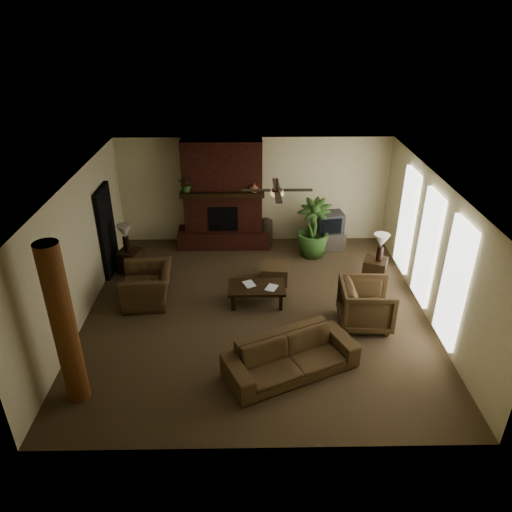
{
  "coord_description": "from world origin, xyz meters",
  "views": [
    {
      "loc": [
        -0.15,
        -8.33,
        5.69
      ],
      "look_at": [
        0.0,
        0.4,
        1.1
      ],
      "focal_mm": 33.54,
      "sensor_mm": 36.0,
      "label": 1
    }
  ],
  "objects_px": {
    "lamp_left": "(125,233)",
    "armchair_right": "(366,303)",
    "floor_plant": "(312,240)",
    "lamp_right": "(381,243)",
    "armchair_left": "(147,280)",
    "coffee_table": "(257,288)",
    "log_column": "(64,326)",
    "side_table_right": "(375,270)",
    "side_table_left": "(131,261)",
    "tv_stand": "(328,239)",
    "ottoman": "(275,273)",
    "floor_vase": "(266,230)",
    "sofa": "(291,351)"
  },
  "relations": [
    {
      "from": "coffee_table",
      "to": "lamp_right",
      "type": "bearing_deg",
      "value": 17.48
    },
    {
      "from": "armchair_left",
      "to": "armchair_right",
      "type": "bearing_deg",
      "value": 72.74
    },
    {
      "from": "sofa",
      "to": "side_table_right",
      "type": "xyz_separation_m",
      "value": [
        2.19,
        3.1,
        -0.17
      ]
    },
    {
      "from": "tv_stand",
      "to": "side_table_right",
      "type": "distance_m",
      "value": 1.89
    },
    {
      "from": "floor_vase",
      "to": "lamp_left",
      "type": "height_order",
      "value": "lamp_left"
    },
    {
      "from": "floor_plant",
      "to": "lamp_left",
      "type": "relative_size",
      "value": 2.3
    },
    {
      "from": "armchair_right",
      "to": "side_table_right",
      "type": "xyz_separation_m",
      "value": [
        0.6,
        1.71,
        -0.24
      ]
    },
    {
      "from": "floor_vase",
      "to": "side_table_right",
      "type": "xyz_separation_m",
      "value": [
        2.44,
        -1.92,
        -0.16
      ]
    },
    {
      "from": "sofa",
      "to": "side_table_left",
      "type": "relative_size",
      "value": 4.18
    },
    {
      "from": "coffee_table",
      "to": "ottoman",
      "type": "distance_m",
      "value": 1.07
    },
    {
      "from": "ottoman",
      "to": "lamp_left",
      "type": "relative_size",
      "value": 0.92
    },
    {
      "from": "armchair_left",
      "to": "floor_vase",
      "type": "bearing_deg",
      "value": 130.24
    },
    {
      "from": "floor_vase",
      "to": "side_table_left",
      "type": "height_order",
      "value": "floor_vase"
    },
    {
      "from": "armchair_left",
      "to": "log_column",
      "type": "bearing_deg",
      "value": -17.74
    },
    {
      "from": "floor_plant",
      "to": "floor_vase",
      "type": "bearing_deg",
      "value": 152.2
    },
    {
      "from": "coffee_table",
      "to": "lamp_right",
      "type": "distance_m",
      "value": 3.0
    },
    {
      "from": "side_table_right",
      "to": "side_table_left",
      "type": "bearing_deg",
      "value": 174.59
    },
    {
      "from": "log_column",
      "to": "ottoman",
      "type": "bearing_deg",
      "value": 47.07
    },
    {
      "from": "armchair_right",
      "to": "floor_plant",
      "type": "height_order",
      "value": "armchair_right"
    },
    {
      "from": "log_column",
      "to": "lamp_left",
      "type": "bearing_deg",
      "value": 91.08
    },
    {
      "from": "coffee_table",
      "to": "tv_stand",
      "type": "distance_m",
      "value": 3.25
    },
    {
      "from": "lamp_right",
      "to": "ottoman",
      "type": "bearing_deg",
      "value": 178.18
    },
    {
      "from": "coffee_table",
      "to": "side_table_left",
      "type": "xyz_separation_m",
      "value": [
        -2.98,
        1.46,
        -0.1
      ]
    },
    {
      "from": "side_table_right",
      "to": "lamp_right",
      "type": "xyz_separation_m",
      "value": [
        0.06,
        -0.04,
        0.73
      ]
    },
    {
      "from": "armchair_right",
      "to": "side_table_right",
      "type": "relative_size",
      "value": 1.86
    },
    {
      "from": "lamp_right",
      "to": "log_column",
      "type": "bearing_deg",
      "value": -148.1
    },
    {
      "from": "ottoman",
      "to": "floor_vase",
      "type": "xyz_separation_m",
      "value": [
        -0.14,
        1.89,
        0.23
      ]
    },
    {
      "from": "sofa",
      "to": "ottoman",
      "type": "distance_m",
      "value": 3.14
    },
    {
      "from": "coffee_table",
      "to": "lamp_left",
      "type": "xyz_separation_m",
      "value": [
        -3.04,
        1.48,
        0.63
      ]
    },
    {
      "from": "lamp_right",
      "to": "sofa",
      "type": "bearing_deg",
      "value": -126.28
    },
    {
      "from": "coffee_table",
      "to": "lamp_left",
      "type": "distance_m",
      "value": 3.44
    },
    {
      "from": "log_column",
      "to": "armchair_right",
      "type": "distance_m",
      "value": 5.53
    },
    {
      "from": "side_table_right",
      "to": "lamp_left",
      "type": "bearing_deg",
      "value": 174.45
    },
    {
      "from": "armchair_left",
      "to": "ottoman",
      "type": "xyz_separation_m",
      "value": [
        2.78,
        0.8,
        -0.31
      ]
    },
    {
      "from": "lamp_right",
      "to": "side_table_left",
      "type": "bearing_deg",
      "value": 174.24
    },
    {
      "from": "tv_stand",
      "to": "lamp_left",
      "type": "relative_size",
      "value": 1.31
    },
    {
      "from": "armchair_left",
      "to": "lamp_right",
      "type": "distance_m",
      "value": 5.21
    },
    {
      "from": "armchair_left",
      "to": "coffee_table",
      "type": "height_order",
      "value": "armchair_left"
    },
    {
      "from": "armchair_right",
      "to": "coffee_table",
      "type": "bearing_deg",
      "value": 72.61
    },
    {
      "from": "lamp_left",
      "to": "armchair_right",
      "type": "bearing_deg",
      "value": -23.67
    },
    {
      "from": "floor_vase",
      "to": "side_table_left",
      "type": "bearing_deg",
      "value": -157.18
    },
    {
      "from": "floor_plant",
      "to": "lamp_right",
      "type": "height_order",
      "value": "lamp_right"
    },
    {
      "from": "armchair_left",
      "to": "side_table_left",
      "type": "xyz_separation_m",
      "value": [
        -0.65,
        1.31,
        -0.24
      ]
    },
    {
      "from": "armchair_right",
      "to": "floor_plant",
      "type": "relative_size",
      "value": 0.68
    },
    {
      "from": "side_table_left",
      "to": "side_table_right",
      "type": "relative_size",
      "value": 1.0
    },
    {
      "from": "floor_plant",
      "to": "lamp_right",
      "type": "distance_m",
      "value": 2.0
    },
    {
      "from": "armchair_right",
      "to": "floor_plant",
      "type": "bearing_deg",
      "value": 15.72
    },
    {
      "from": "coffee_table",
      "to": "armchair_right",
      "type": "bearing_deg",
      "value": -20.2
    },
    {
      "from": "coffee_table",
      "to": "floor_vase",
      "type": "xyz_separation_m",
      "value": [
        0.3,
        2.85,
        0.06
      ]
    },
    {
      "from": "ottoman",
      "to": "lamp_left",
      "type": "xyz_separation_m",
      "value": [
        -3.48,
        0.53,
        0.8
      ]
    }
  ]
}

